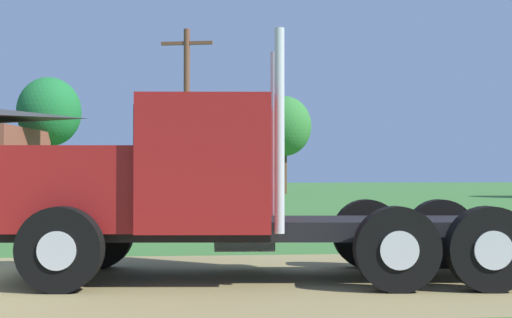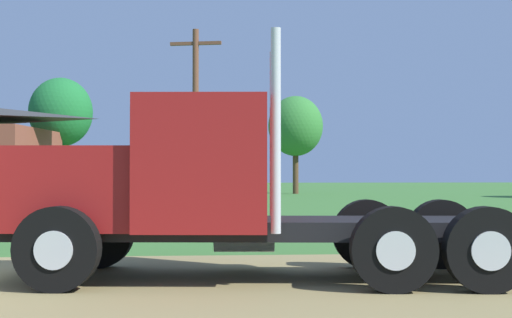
# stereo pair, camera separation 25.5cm
# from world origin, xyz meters

# --- Properties ---
(truck_foreground_white) EXTENTS (8.24, 3.23, 3.62)m
(truck_foreground_white) POSITION_xyz_m (4.10, 0.13, 1.32)
(truck_foreground_white) COLOR black
(truck_foreground_white) RESTS_ON ground_plane
(utility_pole_near) EXTENTS (2.18, 0.59, 7.68)m
(utility_pole_near) POSITION_xyz_m (3.84, 18.54, 4.09)
(utility_pole_near) COLOR brown
(utility_pole_near) RESTS_ON ground_plane
(tree_mid) EXTENTS (3.65, 3.65, 7.16)m
(tree_mid) POSITION_xyz_m (-4.19, 30.16, 5.10)
(tree_mid) COLOR #513823
(tree_mid) RESTS_ON ground_plane
(tree_right) EXTENTS (4.19, 4.19, 7.50)m
(tree_right) POSITION_xyz_m (11.11, 41.57, 5.16)
(tree_right) COLOR #513823
(tree_right) RESTS_ON ground_plane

